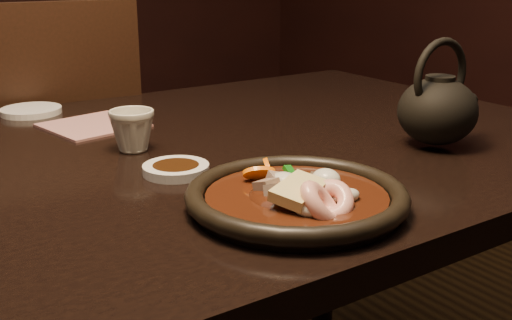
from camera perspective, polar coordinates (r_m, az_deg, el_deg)
table at (r=1.01m, az=-11.23°, el=-4.26°), size 1.60×0.90×0.75m
chair at (r=1.61m, az=-18.66°, el=-2.30°), size 0.49×0.49×0.96m
plate at (r=0.78m, az=3.62°, el=-3.35°), size 0.27×0.27×0.03m
stirfry at (r=0.77m, az=3.98°, el=-3.10°), size 0.13×0.19×0.06m
soy_dish at (r=0.91m, az=-7.13°, el=-0.81°), size 0.09×0.09×0.01m
saucer_right at (r=1.33m, az=-19.36°, el=4.15°), size 0.12×0.12×0.01m
tea_cup at (r=1.02m, az=-10.94°, el=2.71°), size 0.09×0.09×0.07m
napkin at (r=1.20m, az=-14.28°, el=3.01°), size 0.18×0.18×0.00m
teapot at (r=1.06m, az=15.88°, el=4.52°), size 0.16×0.13×0.17m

